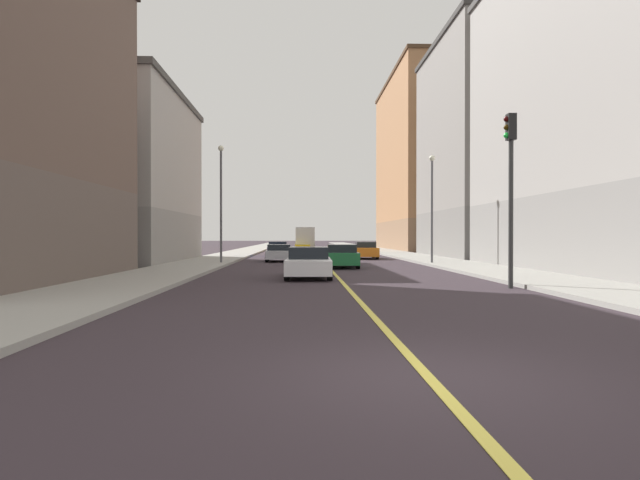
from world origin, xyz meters
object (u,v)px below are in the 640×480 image
street_lamp_right_near (221,192)px  street_lamp_left_near (432,197)px  car_silver (279,253)px  car_blue (278,249)px  car_green (342,256)px  car_yellow (302,246)px  traffic_light_left_near (510,175)px  building_left_mid (502,149)px  car_orange (366,250)px  car_white (309,263)px  building_right_midblock (99,177)px  building_left_far (432,164)px  box_truck (305,238)px

street_lamp_right_near → street_lamp_left_near: bearing=-2.6°
car_silver → car_blue: car_blue is taller
car_green → car_yellow: bearing=93.7°
car_blue → traffic_light_left_near: bearing=-72.3°
building_left_mid → traffic_light_left_near: size_ratio=3.07×
car_silver → street_lamp_left_near: bearing=-26.4°
car_orange → car_white: 19.53m
building_left_mid → car_blue: size_ratio=4.64×
traffic_light_left_near → car_green: traffic_light_left_near is taller
building_right_midblock → car_yellow: building_right_midblock is taller
building_left_far → car_white: 48.84m
building_left_mid → street_lamp_right_near: building_left_mid is taller
traffic_light_left_near → car_silver: size_ratio=1.44×
box_truck → car_green: bearing=-87.0°
car_orange → car_green: bearing=-103.6°
car_orange → box_truck: bearing=101.3°
car_silver → car_yellow: car_yellow is taller
building_left_mid → car_orange: (-11.94, -2.36, -8.56)m
car_silver → car_yellow: 25.24m
street_lamp_right_near → car_white: bearing=-62.9°
traffic_light_left_near → street_lamp_left_near: (1.02, 14.69, 0.37)m
building_left_mid → building_right_midblock: building_left_mid is taller
street_lamp_right_near → car_white: size_ratio=1.60×
street_lamp_left_near → building_right_midblock: bearing=169.2°
building_right_midblock → car_orange: size_ratio=3.47×
building_right_midblock → building_left_mid: bearing=13.1°
car_orange → box_truck: 23.66m
street_lamp_right_near → building_right_midblock: bearing=157.9°
building_right_midblock → car_silver: (12.35, 0.62, -5.26)m
building_right_midblock → car_orange: bearing=14.3°
street_lamp_right_near → box_truck: size_ratio=0.95×
building_right_midblock → box_truck: (14.44, 28.04, -4.30)m
building_left_far → car_blue: building_left_far is taller
building_left_far → car_yellow: building_left_far is taller
car_green → car_yellow: size_ratio=0.89×
car_blue → car_yellow: car_blue is taller
building_right_midblock → box_truck: building_right_midblock is taller
building_left_far → building_left_mid: bearing=-90.0°
traffic_light_left_near → car_blue: bearing=107.7°
building_left_mid → car_silver: bearing=-160.5°
car_yellow → car_green: bearing=-86.3°
car_blue → box_truck: 18.27m
building_left_far → street_lamp_left_near: bearing=-104.3°
building_left_mid → street_lamp_right_near: size_ratio=2.51×
building_right_midblock → box_truck: 31.83m
building_left_mid → box_truck: size_ratio=2.39×
traffic_light_left_near → car_blue: traffic_light_left_near is taller
car_blue → car_orange: bearing=-35.3°
traffic_light_left_near → car_orange: (-2.02, 23.76, -3.22)m
building_left_far → traffic_light_left_near: bearing=-101.3°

